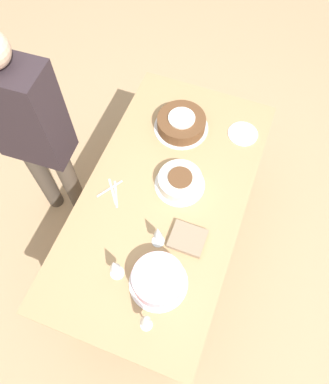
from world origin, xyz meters
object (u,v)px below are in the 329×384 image
(wine_glass_near, at_px, (145,320))
(wine_glass_extra, at_px, (114,266))
(cake_front_chocolate, at_px, (181,123))
(person_cutting, at_px, (30,129))
(cake_center_white, at_px, (180,181))
(wine_glass_far, at_px, (158,233))
(cake_back_decorated, at_px, (158,280))

(wine_glass_near, relative_size, wine_glass_extra, 1.18)
(cake_front_chocolate, xyz_separation_m, person_cutting, (0.45, -0.73, 0.15))
(cake_center_white, relative_size, wine_glass_far, 1.56)
(wine_glass_extra, bearing_deg, wine_glass_near, 52.14)
(cake_center_white, height_order, wine_glass_extra, wine_glass_extra)
(cake_back_decorated, bearing_deg, wine_glass_extra, -82.47)
(cake_back_decorated, relative_size, person_cutting, 0.19)
(cake_front_chocolate, xyz_separation_m, wine_glass_near, (1.15, 0.23, 0.10))
(cake_front_chocolate, bearing_deg, wine_glass_extra, 0.19)
(cake_front_chocolate, bearing_deg, cake_center_white, 18.37)
(cake_front_chocolate, distance_m, wine_glass_near, 1.18)
(cake_center_white, bearing_deg, wine_glass_extra, -11.83)
(cake_front_chocolate, xyz_separation_m, wine_glass_extra, (0.97, 0.00, 0.08))
(cake_back_decorated, height_order, person_cutting, person_cutting)
(cake_front_chocolate, distance_m, wine_glass_far, 0.76)
(cake_front_chocolate, height_order, wine_glass_extra, wine_glass_extra)
(wine_glass_near, bearing_deg, cake_front_chocolate, -168.53)
(wine_glass_extra, bearing_deg, person_cutting, -125.63)
(cake_front_chocolate, distance_m, person_cutting, 0.87)
(cake_center_white, distance_m, wine_glass_extra, 0.61)
(cake_front_chocolate, bearing_deg, wine_glass_far, 10.32)
(wine_glass_near, relative_size, person_cutting, 0.13)
(cake_center_white, distance_m, person_cutting, 0.87)
(cake_center_white, height_order, cake_front_chocolate, cake_front_chocolate)
(wine_glass_far, bearing_deg, wine_glass_near, 13.52)
(cake_back_decorated, bearing_deg, cake_front_chocolate, -167.20)
(wine_glass_extra, bearing_deg, wine_glass_far, 150.12)
(cake_front_chocolate, relative_size, person_cutting, 0.21)
(wine_glass_far, bearing_deg, cake_center_white, -178.67)
(cake_front_chocolate, relative_size, wine_glass_near, 1.56)
(wine_glass_extra, bearing_deg, cake_center_white, 168.17)
(cake_front_chocolate, height_order, cake_back_decorated, cake_back_decorated)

